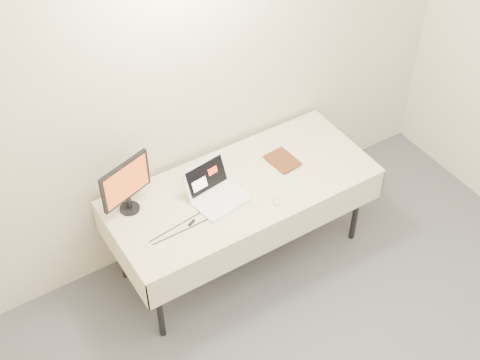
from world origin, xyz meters
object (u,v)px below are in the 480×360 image
table (242,192)px  monitor (126,184)px  laptop (215,191)px  book (274,155)px

table → monitor: bearing=164.2°
laptop → book: size_ratio=1.66×
monitor → laptop: bearing=-38.3°
monitor → book: size_ratio=1.72×
table → laptop: size_ratio=4.87×
table → book: bearing=8.9°
monitor → book: 1.04m
laptop → monitor: size_ratio=0.96×
table → laptop: 0.24m
book → laptop: bearing=179.3°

